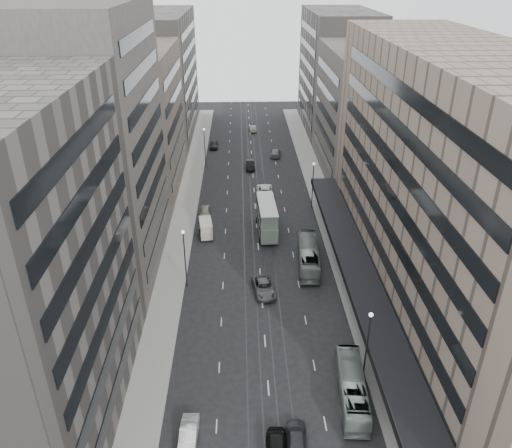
{
  "coord_description": "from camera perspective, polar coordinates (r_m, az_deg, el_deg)",
  "views": [
    {
      "loc": [
        -2.41,
        -42.38,
        37.6
      ],
      "look_at": [
        -0.48,
        17.19,
        6.35
      ],
      "focal_mm": 35.0,
      "sensor_mm": 36.0,
      "label": 1
    }
  ],
  "objects": [
    {
      "name": "ground",
      "position": [
        56.71,
        1.08,
        -13.87
      ],
      "size": [
        220.0,
        220.0,
        0.0
      ],
      "primitive_type": "plane",
      "color": "black",
      "rests_on": "ground"
    },
    {
      "name": "sidewalk_right",
      "position": [
        89.42,
        7.6,
        2.6
      ],
      "size": [
        4.0,
        125.0,
        0.15
      ],
      "primitive_type": "cube",
      "color": "gray",
      "rests_on": "ground"
    },
    {
      "name": "sidewalk_left",
      "position": [
        88.77,
        -7.89,
        2.39
      ],
      "size": [
        4.0,
        125.0,
        0.15
      ],
      "primitive_type": "cube",
      "color": "gray",
      "rests_on": "ground"
    },
    {
      "name": "department_store",
      "position": [
        60.17,
        21.72,
        3.51
      ],
      "size": [
        19.2,
        60.0,
        30.0
      ],
      "color": "gray",
      "rests_on": "ground"
    },
    {
      "name": "building_right_mid",
      "position": [
        100.67,
        12.24,
        12.33
      ],
      "size": [
        15.0,
        28.0,
        24.0
      ],
      "primitive_type": "cube",
      "color": "#47433E",
      "rests_on": "ground"
    },
    {
      "name": "building_right_far",
      "position": [
        128.84,
        9.27,
        16.78
      ],
      "size": [
        15.0,
        32.0,
        28.0
      ],
      "primitive_type": "cube",
      "color": "#68635E",
      "rests_on": "ground"
    },
    {
      "name": "building_left_a",
      "position": [
        45.35,
        -26.57,
        -5.5
      ],
      "size": [
        15.0,
        28.0,
        30.0
      ],
      "primitive_type": "cube",
      "color": "#68635E",
      "rests_on": "ground"
    },
    {
      "name": "building_left_b",
      "position": [
        67.5,
        -18.39,
        8.49
      ],
      "size": [
        15.0,
        26.0,
        34.0
      ],
      "primitive_type": "cube",
      "color": "#47433E",
      "rests_on": "ground"
    },
    {
      "name": "building_left_c",
      "position": [
        93.84,
        -13.8,
        11.38
      ],
      "size": [
        15.0,
        28.0,
        25.0
      ],
      "primitive_type": "cube",
      "color": "#6F6356",
      "rests_on": "ground"
    },
    {
      "name": "building_left_d",
      "position": [
        125.12,
        -11.05,
        16.32
      ],
      "size": [
        15.0,
        38.0,
        28.0
      ],
      "primitive_type": "cube",
      "color": "#68635E",
      "rests_on": "ground"
    },
    {
      "name": "lamp_right_near",
      "position": [
        50.93,
        12.67,
        -12.66
      ],
      "size": [
        0.44,
        0.44,
        8.32
      ],
      "color": "#262628",
      "rests_on": "ground"
    },
    {
      "name": "lamp_right_far",
      "position": [
        84.76,
        6.53,
        5.02
      ],
      "size": [
        0.44,
        0.44,
        8.32
      ],
      "color": "#262628",
      "rests_on": "ground"
    },
    {
      "name": "lamp_left_near",
      "position": [
        63.72,
        -8.17,
        -3.2
      ],
      "size": [
        0.44,
        0.44,
        8.32
      ],
      "color": "#262628",
      "rests_on": "ground"
    },
    {
      "name": "lamp_left_far",
      "position": [
        102.89,
        -5.9,
        9.17
      ],
      "size": [
        0.44,
        0.44,
        8.32
      ],
      "color": "#262628",
      "rests_on": "ground"
    },
    {
      "name": "bus_near",
      "position": [
        51.23,
        10.89,
        -17.91
      ],
      "size": [
        3.27,
        10.32,
        2.83
      ],
      "primitive_type": "imported",
      "rotation": [
        0.0,
        0.0,
        3.05
      ],
      "color": "gray",
      "rests_on": "ground"
    },
    {
      "name": "bus_far",
      "position": [
        69.76,
        6.0,
        -3.62
      ],
      "size": [
        3.49,
        11.29,
        3.1
      ],
      "primitive_type": "imported",
      "rotation": [
        0.0,
        0.0,
        3.06
      ],
      "color": "gray",
      "rests_on": "ground"
    },
    {
      "name": "double_decker",
      "position": [
        77.13,
        1.25,
        0.8
      ],
      "size": [
        3.18,
        9.39,
        5.08
      ],
      "rotation": [
        0.0,
        0.0,
        0.04
      ],
      "color": "slate",
      "rests_on": "ground"
    },
    {
      "name": "panel_van",
      "position": [
        77.12,
        -5.74,
        -0.45
      ],
      "size": [
        2.47,
        4.32,
        2.59
      ],
      "rotation": [
        0.0,
        0.0,
        0.13
      ],
      "color": "beige",
      "rests_on": "ground"
    },
    {
      "name": "sedan_1",
      "position": [
        48.11,
        -7.72,
        -22.73
      ],
      "size": [
        1.67,
        4.37,
        1.42
      ],
      "primitive_type": "imported",
      "rotation": [
        0.0,
        0.0,
        -0.04
      ],
      "color": "silver",
      "rests_on": "ground"
    },
    {
      "name": "sedan_2",
      "position": [
        64.36,
        0.91,
        -7.25
      ],
      "size": [
        3.26,
        5.8,
        1.53
      ],
      "primitive_type": "imported",
      "rotation": [
        0.0,
        0.0,
        0.14
      ],
      "color": "#59585B",
      "rests_on": "ground"
    },
    {
      "name": "sedan_3",
      "position": [
        47.67,
        4.64,
        -23.24
      ],
      "size": [
        2.21,
        4.71,
        1.33
      ],
      "primitive_type": "imported",
      "rotation": [
        0.0,
        0.0,
        3.06
      ],
      "color": "#29292C",
      "rests_on": "ground"
    },
    {
      "name": "sedan_4",
      "position": [
        83.46,
        -5.85,
        1.34
      ],
      "size": [
        1.91,
        4.57,
        1.55
      ],
      "primitive_type": "imported",
      "rotation": [
        0.0,
        0.0,
        0.02
      ],
      "color": "#9F9883",
      "rests_on": "ground"
    },
    {
      "name": "sedan_5",
      "position": [
        103.12,
        -0.67,
        6.76
      ],
      "size": [
        1.74,
        4.86,
        1.59
      ],
      "primitive_type": "imported",
      "rotation": [
        0.0,
        0.0,
        0.01
      ],
      "color": "black",
      "rests_on": "ground"
    },
    {
      "name": "sedan_6",
      "position": [
        91.11,
        1.02,
        3.89
      ],
      "size": [
        3.0,
        6.24,
        1.71
      ],
      "primitive_type": "imported",
      "rotation": [
        0.0,
        0.0,
        3.17
      ],
      "color": "white",
      "rests_on": "ground"
    },
    {
      "name": "sedan_7",
      "position": [
        110.34,
        2.24,
        8.14
      ],
      "size": [
        2.73,
        5.36,
        1.49
      ],
      "primitive_type": "imported",
      "rotation": [
        0.0,
        0.0,
        3.01
      ],
      "color": "slate",
      "rests_on": "ground"
    },
    {
      "name": "sedan_8",
      "position": [
        115.85,
        -4.83,
        9.05
      ],
      "size": [
        1.95,
        4.73,
        1.6
      ],
      "primitive_type": "imported",
      "rotation": [
        0.0,
        0.0,
        -0.01
      ],
      "color": "black",
      "rests_on": "ground"
    },
    {
      "name": "sedan_9",
      "position": [
        127.64,
        -0.38,
        10.88
      ],
      "size": [
        1.82,
        4.52,
        1.46
      ],
      "primitive_type": "imported",
      "rotation": [
        0.0,
        0.0,
        3.2
      ],
      "color": "#A7998A",
      "rests_on": "ground"
    }
  ]
}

